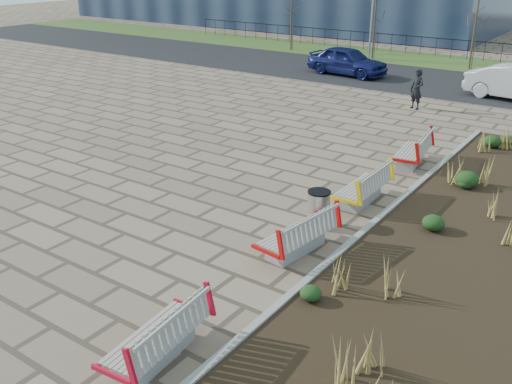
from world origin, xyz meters
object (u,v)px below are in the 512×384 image
Objects in this scene: bench_d at (411,149)px; bench_b at (296,232)px; bench_a at (154,334)px; bench_c at (361,185)px; pedestrian at (417,89)px; lamp_west at (372,9)px; car_blue at (347,61)px; litter_bin at (319,209)px.

bench_b is at bearing -97.39° from bench_d.
bench_a and bench_c have the same top height.
bench_c is at bearing 97.71° from bench_b.
bench_c is 10.69m from pedestrian.
bench_a is at bearing -72.22° from lamp_west.
bench_c and bench_d have the same top height.
pedestrian is 0.38× the size of car_blue.
bench_b is 25.37m from lamp_west.
litter_bin is 18.89m from car_blue.
pedestrian is at bearing -125.08° from car_blue.
pedestrian is at bearing 107.44° from bench_b.
bench_a is 0.35× the size of lamp_west.
bench_b is 1.00× the size of bench_d.
lamp_west reaches higher than bench_d.
bench_d reaches higher than litter_bin.
pedestrian reaches higher than bench_d.
bench_d is 7.16m from pedestrian.
bench_d is (0.00, 7.04, 0.00)m from bench_b.
lamp_west reaches higher than litter_bin.
car_blue reaches higher than bench_b.
pedestrian reaches higher than litter_bin.
bench_b is at bearing -60.16° from pedestrian.
litter_bin is 0.15× the size of lamp_west.
bench_b is 0.48× the size of car_blue.
bench_a is 1.00× the size of bench_c.
litter_bin is 23.94m from lamp_west.
litter_bin is at bearing -96.81° from bench_c.
car_blue is at bearing 118.07° from bench_c.
car_blue is at bearing 114.43° from litter_bin.
bench_b is 3.37m from bench_c.
bench_a is 18.41m from pedestrian.
bench_c is at bearing 84.86° from bench_a.
bench_b is at bearing -69.12° from lamp_west.
lamp_west is at bearing 16.40° from car_blue.
bench_a is 1.00× the size of bench_d.
pedestrian reaches higher than bench_a.
bench_c is 0.35× the size of lamp_west.
pedestrian reaches higher than car_blue.
pedestrian is (-2.13, 12.33, 0.40)m from litter_bin.
bench_b is 7.04m from bench_d.
car_blue is (-8.05, 11.61, 0.27)m from bench_d.
bench_a is 1.00× the size of bench_b.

